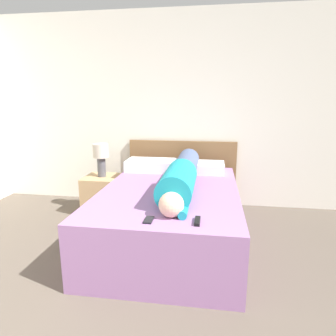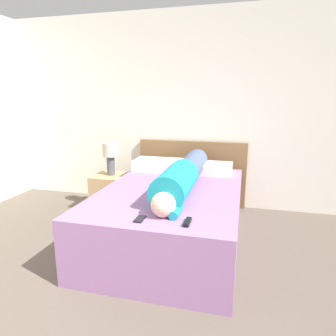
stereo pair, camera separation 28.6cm
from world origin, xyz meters
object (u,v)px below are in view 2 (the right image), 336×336
object	(u,v)px
person_lying	(183,176)
pillow_near_headboard	(159,165)
cell_phone	(140,219)
nightstand	(112,192)
pillow_second	(207,168)
table_lamp	(110,154)
bed	(172,215)
tv_remote	(188,222)

from	to	relation	value
person_lying	pillow_near_headboard	bearing A→B (deg)	122.48
cell_phone	pillow_near_headboard	bearing A→B (deg)	100.85
nightstand	pillow_second	size ratio (longest dim) A/B	0.82
cell_phone	nightstand	bearing A→B (deg)	121.95
table_lamp	pillow_second	size ratio (longest dim) A/B	0.72
pillow_near_headboard	cell_phone	world-z (taller)	pillow_near_headboard
pillow_near_headboard	pillow_second	xyz separation A→B (m)	(0.61, 0.00, -0.01)
bed	person_lying	size ratio (longest dim) A/B	1.15
cell_phone	table_lamp	bearing A→B (deg)	121.95
nightstand	table_lamp	distance (m)	0.52
bed	table_lamp	size ratio (longest dim) A/B	4.81
bed	cell_phone	distance (m)	0.90
pillow_near_headboard	pillow_second	size ratio (longest dim) A/B	1.05
nightstand	cell_phone	world-z (taller)	cell_phone
nightstand	person_lying	xyz separation A→B (m)	(1.11, -0.66, 0.47)
tv_remote	cell_phone	xyz separation A→B (m)	(-0.37, -0.02, -0.01)
bed	cell_phone	world-z (taller)	cell_phone
tv_remote	cell_phone	world-z (taller)	tv_remote
table_lamp	tv_remote	bearing A→B (deg)	-48.80
person_lying	tv_remote	world-z (taller)	person_lying
tv_remote	cell_phone	size ratio (longest dim) A/B	1.15
person_lying	table_lamp	bearing A→B (deg)	149.04
table_lamp	cell_phone	xyz separation A→B (m)	(0.95, -1.52, -0.18)
table_lamp	pillow_near_headboard	xyz separation A→B (m)	(0.64, 0.06, -0.12)
nightstand	person_lying	world-z (taller)	person_lying
pillow_near_headboard	person_lying	bearing A→B (deg)	-57.52
table_lamp	pillow_second	world-z (taller)	table_lamp
nightstand	pillow_near_headboard	distance (m)	0.76
person_lying	tv_remote	size ratio (longest dim) A/B	11.85
table_lamp	pillow_near_headboard	size ratio (longest dim) A/B	0.68
nightstand	pillow_second	world-z (taller)	pillow_second
table_lamp	pillow_second	bearing A→B (deg)	2.80
person_lying	cell_phone	distance (m)	0.88
person_lying	cell_phone	size ratio (longest dim) A/B	13.67
pillow_second	table_lamp	bearing A→B (deg)	-177.20
bed	cell_phone	bearing A→B (deg)	-92.92
bed	person_lying	world-z (taller)	person_lying
nightstand	pillow_near_headboard	world-z (taller)	pillow_near_headboard
bed	pillow_near_headboard	xyz separation A→B (m)	(-0.35, 0.74, 0.35)
bed	cell_phone	xyz separation A→B (m)	(-0.04, -0.85, 0.29)
nightstand	tv_remote	distance (m)	2.02
table_lamp	nightstand	bearing A→B (deg)	0.00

